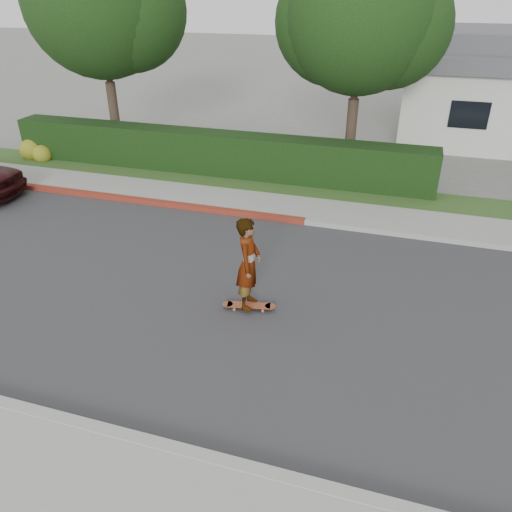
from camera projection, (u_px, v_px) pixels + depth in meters
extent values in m
plane|color=slate|center=(220.00, 295.00, 10.83)|extent=(120.00, 120.00, 0.00)
cube|color=#2D2D30|center=(220.00, 294.00, 10.82)|extent=(60.00, 8.00, 0.01)
cube|color=#9E9E99|center=(121.00, 436.00, 7.35)|extent=(60.00, 0.20, 0.15)
cube|color=gray|center=(86.00, 489.00, 6.61)|extent=(60.00, 1.60, 0.12)
cube|color=#9E9E99|center=(271.00, 217.00, 14.23)|extent=(60.00, 0.20, 0.15)
cube|color=maroon|center=(116.00, 198.00, 15.51)|extent=(12.00, 0.21, 0.15)
cube|color=gray|center=(279.00, 206.00, 14.99)|extent=(60.00, 1.60, 0.12)
cube|color=#2D4C1E|center=(291.00, 188.00, 16.33)|extent=(60.00, 1.60, 0.10)
cube|color=black|center=(212.00, 154.00, 17.27)|extent=(15.00, 1.00, 1.50)
sphere|color=#2D4C19|center=(32.00, 150.00, 18.99)|extent=(0.90, 0.90, 0.90)
sphere|color=#2D4C19|center=(42.00, 154.00, 18.69)|extent=(0.70, 0.70, 0.70)
cylinder|color=#33261C|center=(115.00, 119.00, 19.23)|extent=(0.36, 0.36, 2.70)
cylinder|color=#33261C|center=(107.00, 63.00, 18.26)|extent=(0.24, 0.24, 2.25)
sphere|color=black|center=(99.00, 1.00, 17.29)|extent=(5.20, 5.20, 5.20)
sphere|color=black|center=(87.00, 7.00, 17.92)|extent=(4.42, 4.42, 4.42)
sphere|color=black|center=(128.00, 10.00, 17.45)|extent=(4.16, 4.16, 4.16)
cylinder|color=#33261C|center=(350.00, 136.00, 17.38)|extent=(0.36, 0.36, 2.52)
cylinder|color=#33261C|center=(356.00, 79.00, 16.47)|extent=(0.24, 0.24, 2.10)
sphere|color=black|center=(361.00, 16.00, 15.56)|extent=(4.80, 4.80, 4.80)
sphere|color=black|center=(337.00, 22.00, 16.20)|extent=(4.08, 4.08, 4.08)
sphere|color=black|center=(390.00, 26.00, 15.72)|extent=(3.84, 3.84, 3.84)
cube|color=black|center=(469.00, 115.00, 18.68)|extent=(1.40, 0.06, 1.00)
cylinder|color=#C85D37|center=(234.00, 309.00, 10.27)|extent=(0.07, 0.05, 0.06)
cylinder|color=#C85D37|center=(235.00, 305.00, 10.42)|extent=(0.07, 0.05, 0.06)
cylinder|color=#C85D37|center=(263.00, 311.00, 10.23)|extent=(0.07, 0.05, 0.06)
cylinder|color=#C85D37|center=(263.00, 306.00, 10.37)|extent=(0.07, 0.05, 0.06)
cube|color=silver|center=(235.00, 305.00, 10.32)|extent=(0.09, 0.18, 0.02)
cube|color=silver|center=(263.00, 307.00, 10.28)|extent=(0.09, 0.18, 0.02)
cube|color=brown|center=(249.00, 305.00, 10.29)|extent=(0.91, 0.40, 0.02)
cylinder|color=brown|center=(228.00, 304.00, 10.33)|extent=(0.26, 0.26, 0.02)
cylinder|color=brown|center=(270.00, 306.00, 10.26)|extent=(0.26, 0.26, 0.02)
imported|color=white|center=(249.00, 264.00, 9.82)|extent=(0.52, 0.74, 1.95)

